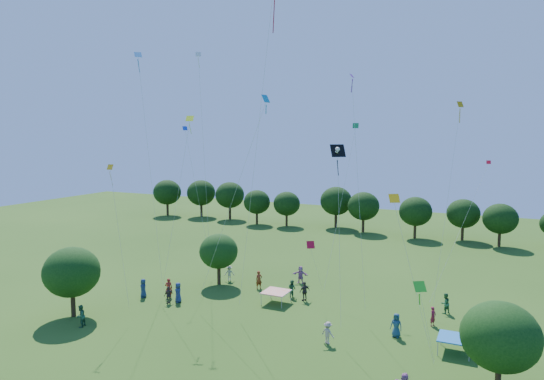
{
  "coord_description": "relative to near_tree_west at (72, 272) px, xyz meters",
  "views": [
    {
      "loc": [
        14.96,
        -17.79,
        14.99
      ],
      "look_at": [
        0.0,
        14.0,
        11.0
      ],
      "focal_mm": 32.0,
      "sensor_mm": 36.0,
      "label": 1
    }
  ],
  "objects": [
    {
      "name": "small_kite_8",
      "position": [
        18.36,
        7.24,
        2.1
      ],
      "size": [
        0.76,
        4.58,
        5.44
      ],
      "color": "red"
    },
    {
      "name": "tent_red_stripe",
      "position": [
        13.93,
        10.04,
        -2.73
      ],
      "size": [
        2.2,
        2.2,
        1.1
      ],
      "color": "#E3411A",
      "rests_on": "ground"
    },
    {
      "name": "small_kite_6",
      "position": [
        5.31,
        11.63,
        12.97
      ],
      "size": [
        1.16,
        3.15,
        21.42
      ],
      "color": "silver"
    },
    {
      "name": "crowd_person_3",
      "position": [
        20.86,
        3.93,
        -2.95
      ],
      "size": [
        1.16,
        0.81,
        1.63
      ],
      "primitive_type": "imported",
      "rotation": [
        0.0,
        0.0,
        2.8
      ],
      "color": "#AD988B",
      "rests_on": "ground"
    },
    {
      "name": "crowd_person_6",
      "position": [
        25.1,
        7.21,
        -2.86
      ],
      "size": [
        0.96,
        0.61,
        1.81
      ],
      "primitive_type": "imported",
      "rotation": [
        0.0,
        0.0,
        6.13
      ],
      "color": "navy",
      "rests_on": "ground"
    },
    {
      "name": "treeline",
      "position": [
        14.8,
        45.1,
        0.32
      ],
      "size": [
        88.01,
        8.77,
        6.77
      ],
      "color": "#422B19",
      "rests_on": "ground"
    },
    {
      "name": "crowd_person_0",
      "position": [
        5.85,
        6.51,
        -2.86
      ],
      "size": [
        0.98,
        0.96,
        1.81
      ],
      "primitive_type": "imported",
      "rotation": [
        0.0,
        0.0,
        5.53
      ],
      "color": "navy",
      "rests_on": "ground"
    },
    {
      "name": "near_tree_east",
      "position": [
        32.01,
        1.53,
        -0.26
      ],
      "size": [
        4.45,
        4.45,
        5.52
      ],
      "color": "#422B19",
      "rests_on": "ground"
    },
    {
      "name": "red_high_kite",
      "position": [
        15.95,
        4.13,
        17.62
      ],
      "size": [
        3.96,
        1.79,
        24.76
      ],
      "color": "red"
    },
    {
      "name": "small_kite_12",
      "position": [
        2.95,
        6.02,
        13.61
      ],
      "size": [
        1.1,
        1.91,
        20.83
      ],
      "color": "#126BB6"
    },
    {
      "name": "tent_blue",
      "position": [
        29.28,
        6.28,
        -2.73
      ],
      "size": [
        2.2,
        2.2,
        1.1
      ],
      "color": "blue",
      "rests_on": "ground"
    },
    {
      "name": "small_kite_2",
      "position": [
        6.62,
        6.94,
        10.05
      ],
      "size": [
        2.55,
        1.96,
        15.37
      ],
      "color": "#BEEA14"
    },
    {
      "name": "crowd_person_13",
      "position": [
        27.32,
        10.55,
        -2.99
      ],
      "size": [
        0.59,
        0.69,
        1.56
      ],
      "primitive_type": "imported",
      "rotation": [
        0.0,
        0.0,
        1.13
      ],
      "color": "maroon",
      "rests_on": "ground"
    },
    {
      "name": "crowd_person_7",
      "position": [
        4.3,
        7.17,
        -2.86
      ],
      "size": [
        0.81,
        0.74,
        1.82
      ],
      "primitive_type": "imported",
      "rotation": [
        0.0,
        0.0,
        3.73
      ],
      "color": "maroon",
      "rests_on": "ground"
    },
    {
      "name": "small_kite_4",
      "position": [
        3.24,
        12.82,
        8.16
      ],
      "size": [
        2.21,
        1.69,
        14.57
      ],
      "color": "blue"
    },
    {
      "name": "small_kite_7",
      "position": [
        14.52,
        4.36,
        10.71
      ],
      "size": [
        7.14,
        1.66,
        16.63
      ],
      "color": "#0C8ABF"
    },
    {
      "name": "small_kite_5",
      "position": [
        21.03,
        9.77,
        10.52
      ],
      "size": [
        2.06,
        1.82,
        18.54
      ],
      "color": "#70199B"
    },
    {
      "name": "crowd_person_8",
      "position": [
        2.31,
        -1.4,
        -2.89
      ],
      "size": [
        0.65,
        0.95,
        1.75
      ],
      "primitive_type": "imported",
      "rotation": [
        0.0,
        0.0,
        4.94
      ],
      "color": "#25573A",
      "rests_on": "ground"
    },
    {
      "name": "small_kite_0",
      "position": [
        29.45,
        16.88,
        5.34
      ],
      "size": [
        4.01,
        6.75,
        11.46
      ],
      "color": "red"
    },
    {
      "name": "crowd_person_9",
      "position": [
        6.75,
        14.1,
        -2.96
      ],
      "size": [
        1.15,
        0.93,
        1.61
      ],
      "primitive_type": "imported",
      "rotation": [
        0.0,
        0.0,
        3.66
      ],
      "color": "beige",
      "rests_on": "ground"
    },
    {
      "name": "small_kite_11",
      "position": [
        18.66,
        16.15,
        8.87
      ],
      "size": [
        1.21,
        6.35,
        14.84
      ],
      "color": "#17813D"
    },
    {
      "name": "crowd_person_10",
      "position": [
        16.04,
        11.69,
        -2.88
      ],
      "size": [
        1.01,
        1.12,
        1.78
      ],
      "primitive_type": "imported",
      "rotation": [
        0.0,
        0.0,
        4.07
      ],
      "color": "#3A322E",
      "rests_on": "ground"
    },
    {
      "name": "near_tree_north",
      "position": [
        6.38,
        12.65,
        -0.38
      ],
      "size": [
        3.87,
        3.87,
        5.15
      ],
      "color": "#422B19",
      "rests_on": "ground"
    },
    {
      "name": "crowd_person_2",
      "position": [
        14.61,
        12.1,
        -2.94
      ],
      "size": [
        0.92,
        0.72,
        1.65
      ],
      "primitive_type": "imported",
      "rotation": [
        0.0,
        0.0,
        2.74
      ],
      "color": "#296038",
      "rests_on": "ground"
    },
    {
      "name": "pirate_kite",
      "position": [
        20.61,
        6.44,
        9.79
      ],
      "size": [
        1.8,
        2.95,
        13.0
      ],
      "color": "black"
    },
    {
      "name": "near_tree_west",
      "position": [
        0.0,
        0.0,
        0.0
      ],
      "size": [
        4.58,
        4.58,
        5.84
      ],
      "color": "#422B19",
      "rests_on": "ground"
    },
    {
      "name": "small_kite_3",
      "position": [
        27.78,
        -0.23,
        2.21
      ],
      "size": [
        1.19,
        2.1,
        5.38
      ],
      "color": "#1D961B"
    },
    {
      "name": "small_kite_1",
      "position": [
        26.62,
        -0.59,
        6.0
      ],
      "size": [
        2.57,
        2.45,
        10.41
      ],
      "color": "#FFB30D"
    },
    {
      "name": "crowd_person_12",
      "position": [
        2.13,
        6.22,
        -2.89
      ],
      "size": [
        0.98,
        0.89,
        1.76
      ],
      "primitive_type": "imported",
      "rotation": [
        0.0,
        0.0,
        5.66
      ],
      "color": "navy",
      "rests_on": "ground"
    },
    {
      "name": "small_kite_10",
      "position": [
        3.79,
        1.12,
        6.45
      ],
      "size": [
        2.1,
        0.6,
        11.38
      ],
      "color": "#FFAB16"
    },
    {
      "name": "crowd_person_4",
      "position": [
        5.28,
        5.88,
        -2.99
      ],
      "size": [
        0.74,
        1.0,
        1.55
      ],
      "primitive_type": "imported",
      "rotation": [
        0.0,
        0.0,
        4.3
      ],
      "color": "#403533",
      "rests_on": "ground"
    },
    {
      "name": "crowd_person_11",
      "position": [
        13.73,
        16.43,
        -2.88
      ],
      "size": [
        1.71,
        0.76,
        1.77
      ],
      "primitive_type": "imported",
      "rotation": [
        0.0,
        0.0,
        0.11
      ],
      "color": "#A15E99",
      "rests_on": "ground"
    },
    {
      "name": "crowd_person_14",
      "position": [
        27.9,
        13.84,
        -2.89
      ],
      "size": [
        0.93,
        0.95,
        1.75
      ],
      "primitive_type": "imported",
      "rotation": [
        0.0,
        0.0,
        3.96
      ],
      "color": "#2A633A",
      "rests_on": "ground"
    },
    {
      "name": "crowd_person_1",
      "position": [
        10.71,
        13.05,
        -2.88
      ],
      "size": [
        0.77,
        0.77,
        1.78
      ],
      "primitive_type": "imported",
      "rotation": [
        0.0,
        0.0,
        0.8
      ],
      "color": "maroon",
      "rests_on": "ground"
    },
    {
      "name": "small_kite_9",
      "position": [
        28.04,
        15.04,
        10.25
      ],
      "size": [
        1.4,
        3.96,
        16.5
      ],
      "color": "#CD8A0A"
    }
  ]
}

